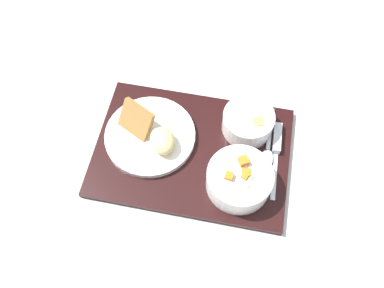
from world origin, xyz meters
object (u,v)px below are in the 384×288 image
Objects in this scene: bowl_soup at (248,121)px; plate_main at (151,136)px; bowl_salad at (239,179)px; knife at (277,143)px; spoon at (268,148)px.

bowl_soup is 0.57× the size of plate_main.
bowl_salad is 0.14m from knife.
spoon is at bearing -166.37° from plate_main.
spoon is (-0.26, -0.06, -0.01)m from plate_main.
knife is at bearing 131.16° from spoon.
spoon is (0.02, 0.02, -0.00)m from knife.
bowl_soup is at bearing -81.75° from bowl_salad.
knife is (-0.08, 0.02, -0.02)m from bowl_soup.
bowl_soup is (0.02, -0.14, -0.00)m from bowl_salad.
plate_main is at bearing -85.27° from spoon.
spoon is at bearing 147.35° from bowl_soup.
plate_main reaches higher than spoon.
knife is 0.02m from spoon.
plate_main is at bearing 26.98° from bowl_soup.
plate_main is 1.34× the size of spoon.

